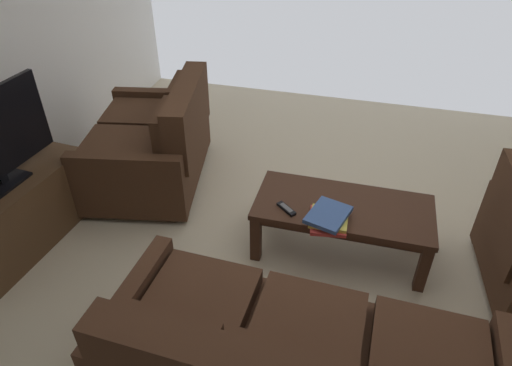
# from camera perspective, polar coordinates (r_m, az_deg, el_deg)

# --- Properties ---
(ground_plane) EXTENTS (4.87, 5.39, 0.01)m
(ground_plane) POSITION_cam_1_polar(r_m,az_deg,el_deg) (3.42, 6.02, -8.56)
(ground_plane) COLOR beige
(loveseat_near) EXTENTS (1.11, 1.39, 0.91)m
(loveseat_near) POSITION_cam_1_polar(r_m,az_deg,el_deg) (4.00, -12.58, 4.84)
(loveseat_near) COLOR black
(loveseat_near) RESTS_ON ground
(coffee_table) EXTENTS (1.22, 0.56, 0.42)m
(coffee_table) POSITION_cam_1_polar(r_m,az_deg,el_deg) (3.23, 10.79, -3.64)
(coffee_table) COLOR #3D2316
(coffee_table) RESTS_ON ground
(tv_stand) EXTENTS (0.53, 1.19, 0.55)m
(tv_stand) POSITION_cam_1_polar(r_m,az_deg,el_deg) (3.72, -27.73, -3.54)
(tv_stand) COLOR #4C331E
(tv_stand) RESTS_ON ground
(book_stack) EXTENTS (0.30, 0.35, 0.08)m
(book_stack) POSITION_cam_1_polar(r_m,az_deg,el_deg) (3.01, 9.02, -4.30)
(book_stack) COLOR #C63833
(book_stack) RESTS_ON coffee_table
(tv_remote) EXTENTS (0.15, 0.14, 0.02)m
(tv_remote) POSITION_cam_1_polar(r_m,az_deg,el_deg) (3.10, 3.81, -3.22)
(tv_remote) COLOR black
(tv_remote) RESTS_ON coffee_table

